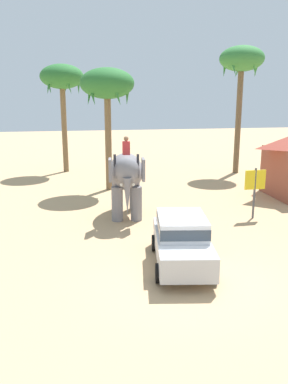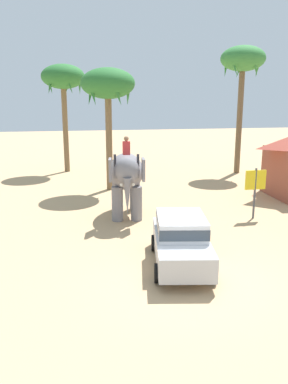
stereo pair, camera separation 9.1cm
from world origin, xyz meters
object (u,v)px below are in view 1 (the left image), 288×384
at_px(elephant_with_mahout, 126,175).
at_px(signboard_yellow, 255,183).
at_px(palm_tree_behind_elephant, 107,87).
at_px(palm_tree_left_of_road, 242,63).
at_px(car_sedan_foreground, 182,238).
at_px(palm_tree_near_hut, 62,80).

relative_size(elephant_with_mahout, signboard_yellow, 1.66).
relative_size(palm_tree_behind_elephant, palm_tree_left_of_road, 0.79).
relative_size(palm_tree_behind_elephant, signboard_yellow, 3.04).
height_order(car_sedan_foreground, signboard_yellow, signboard_yellow).
relative_size(elephant_with_mahout, palm_tree_behind_elephant, 0.55).
xyz_separation_m(car_sedan_foreground, palm_tree_behind_elephant, (-1.06, 11.70, 5.27)).
bearing_deg(elephant_with_mahout, car_sedan_foreground, -81.17).
distance_m(car_sedan_foreground, signboard_yellow, 6.58).
height_order(car_sedan_foreground, elephant_with_mahout, elephant_with_mahout).
distance_m(palm_tree_behind_elephant, palm_tree_left_of_road, 10.91).
bearing_deg(palm_tree_near_hut, signboard_yellow, -59.06).
height_order(palm_tree_near_hut, palm_tree_left_of_road, palm_tree_left_of_road).
xyz_separation_m(elephant_with_mahout, palm_tree_behind_elephant, (-0.15, 5.82, 4.21)).
xyz_separation_m(palm_tree_near_hut, palm_tree_left_of_road, (12.70, -3.20, 1.12)).
height_order(car_sedan_foreground, palm_tree_behind_elephant, palm_tree_behind_elephant).
bearing_deg(palm_tree_near_hut, palm_tree_left_of_road, -14.15).
bearing_deg(palm_tree_behind_elephant, palm_tree_near_hut, 110.56).
distance_m(car_sedan_foreground, elephant_with_mahout, 6.04).
distance_m(palm_tree_near_hut, palm_tree_left_of_road, 13.14).
xyz_separation_m(palm_tree_behind_elephant, palm_tree_near_hut, (-2.56, 6.83, 0.69)).
xyz_separation_m(palm_tree_behind_elephant, signboard_yellow, (5.94, -7.35, -4.52)).
xyz_separation_m(palm_tree_near_hut, signboard_yellow, (8.50, -14.18, -5.20)).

